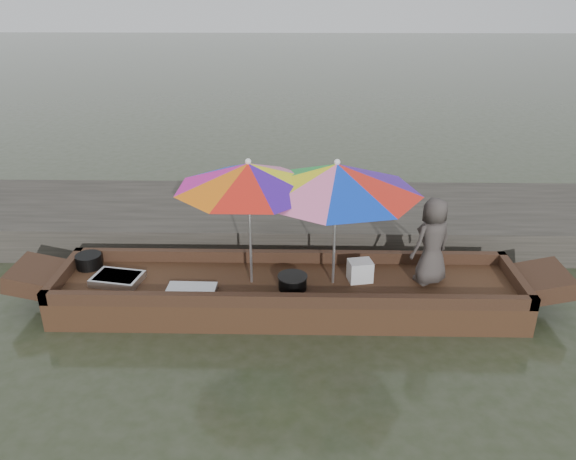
{
  "coord_description": "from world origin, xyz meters",
  "views": [
    {
      "loc": [
        0.12,
        -5.96,
        3.7
      ],
      "look_at": [
        0.0,
        0.1,
        1.0
      ],
      "focal_mm": 35.0,
      "sensor_mm": 36.0,
      "label": 1
    }
  ],
  "objects_px": {
    "tray_scallop": "(191,292)",
    "umbrella_stern": "(335,224)",
    "umbrella_bow": "(250,223)",
    "boat_hull": "(288,295)",
    "cooking_pot": "(89,261)",
    "tray_crayfish": "(118,279)",
    "vendor": "(432,241)",
    "charcoal_grill": "(293,283)",
    "supply_bag": "(360,271)"
  },
  "relations": [
    {
      "from": "tray_scallop",
      "to": "umbrella_stern",
      "type": "height_order",
      "value": "umbrella_stern"
    },
    {
      "from": "umbrella_bow",
      "to": "boat_hull",
      "type": "bearing_deg",
      "value": 0.0
    },
    {
      "from": "cooking_pot",
      "to": "tray_scallop",
      "type": "xyz_separation_m",
      "value": [
        1.41,
        -0.65,
        -0.06
      ]
    },
    {
      "from": "umbrella_stern",
      "to": "umbrella_bow",
      "type": "bearing_deg",
      "value": 180.0
    },
    {
      "from": "boat_hull",
      "to": "umbrella_bow",
      "type": "bearing_deg",
      "value": 180.0
    },
    {
      "from": "boat_hull",
      "to": "umbrella_bow",
      "type": "relative_size",
      "value": 3.27
    },
    {
      "from": "cooking_pot",
      "to": "umbrella_stern",
      "type": "xyz_separation_m",
      "value": [
        3.09,
        -0.35,
        0.69
      ]
    },
    {
      "from": "cooking_pot",
      "to": "tray_crayfish",
      "type": "bearing_deg",
      "value": -38.96
    },
    {
      "from": "vendor",
      "to": "umbrella_bow",
      "type": "height_order",
      "value": "umbrella_bow"
    },
    {
      "from": "cooking_pot",
      "to": "vendor",
      "type": "xyz_separation_m",
      "value": [
        4.25,
        -0.29,
        0.46
      ]
    },
    {
      "from": "tray_crayfish",
      "to": "vendor",
      "type": "relative_size",
      "value": 0.53
    },
    {
      "from": "charcoal_grill",
      "to": "boat_hull",
      "type": "bearing_deg",
      "value": 111.5
    },
    {
      "from": "cooking_pot",
      "to": "umbrella_bow",
      "type": "distance_m",
      "value": 2.24
    },
    {
      "from": "tray_scallop",
      "to": "umbrella_stern",
      "type": "relative_size",
      "value": 0.29
    },
    {
      "from": "tray_crayfish",
      "to": "tray_scallop",
      "type": "height_order",
      "value": "tray_crayfish"
    },
    {
      "from": "boat_hull",
      "to": "vendor",
      "type": "height_order",
      "value": "vendor"
    },
    {
      "from": "tray_crayfish",
      "to": "umbrella_stern",
      "type": "relative_size",
      "value": 0.29
    },
    {
      "from": "cooking_pot",
      "to": "tray_scallop",
      "type": "distance_m",
      "value": 1.56
    },
    {
      "from": "boat_hull",
      "to": "charcoal_grill",
      "type": "bearing_deg",
      "value": -68.5
    },
    {
      "from": "boat_hull",
      "to": "vendor",
      "type": "relative_size",
      "value": 5.15
    },
    {
      "from": "tray_crayfish",
      "to": "vendor",
      "type": "distance_m",
      "value": 3.81
    },
    {
      "from": "boat_hull",
      "to": "cooking_pot",
      "type": "relative_size",
      "value": 17.18
    },
    {
      "from": "boat_hull",
      "to": "charcoal_grill",
      "type": "xyz_separation_m",
      "value": [
        0.06,
        -0.15,
        0.25
      ]
    },
    {
      "from": "umbrella_stern",
      "to": "boat_hull",
      "type": "bearing_deg",
      "value": 180.0
    },
    {
      "from": "charcoal_grill",
      "to": "umbrella_bow",
      "type": "xyz_separation_m",
      "value": [
        -0.5,
        0.15,
        0.7
      ]
    },
    {
      "from": "vendor",
      "to": "boat_hull",
      "type": "bearing_deg",
      "value": -28.02
    },
    {
      "from": "supply_bag",
      "to": "cooking_pot",
      "type": "bearing_deg",
      "value": 175.38
    },
    {
      "from": "tray_crayfish",
      "to": "umbrella_stern",
      "type": "height_order",
      "value": "umbrella_stern"
    },
    {
      "from": "tray_scallop",
      "to": "charcoal_grill",
      "type": "relative_size",
      "value": 1.72
    },
    {
      "from": "tray_scallop",
      "to": "vendor",
      "type": "distance_m",
      "value": 2.9
    },
    {
      "from": "cooking_pot",
      "to": "umbrella_stern",
      "type": "relative_size",
      "value": 0.17
    },
    {
      "from": "charcoal_grill",
      "to": "vendor",
      "type": "xyz_separation_m",
      "value": [
        1.65,
        0.21,
        0.46
      ]
    },
    {
      "from": "vendor",
      "to": "umbrella_stern",
      "type": "bearing_deg",
      "value": -27.09
    },
    {
      "from": "charcoal_grill",
      "to": "umbrella_stern",
      "type": "distance_m",
      "value": 0.86
    },
    {
      "from": "cooking_pot",
      "to": "vendor",
      "type": "height_order",
      "value": "vendor"
    },
    {
      "from": "vendor",
      "to": "tray_scallop",
      "type": "bearing_deg",
      "value": -22.63
    },
    {
      "from": "cooking_pot",
      "to": "vendor",
      "type": "distance_m",
      "value": 4.28
    },
    {
      "from": "boat_hull",
      "to": "tray_scallop",
      "type": "relative_size",
      "value": 9.73
    },
    {
      "from": "supply_bag",
      "to": "umbrella_stern",
      "type": "height_order",
      "value": "umbrella_stern"
    },
    {
      "from": "charcoal_grill",
      "to": "umbrella_stern",
      "type": "xyz_separation_m",
      "value": [
        0.49,
        0.15,
        0.7
      ]
    },
    {
      "from": "cooking_pot",
      "to": "vendor",
      "type": "bearing_deg",
      "value": -3.87
    },
    {
      "from": "boat_hull",
      "to": "supply_bag",
      "type": "distance_m",
      "value": 0.93
    },
    {
      "from": "boat_hull",
      "to": "tray_scallop",
      "type": "xyz_separation_m",
      "value": [
        -1.13,
        -0.31,
        0.21
      ]
    },
    {
      "from": "cooking_pot",
      "to": "tray_crayfish",
      "type": "distance_m",
      "value": 0.61
    },
    {
      "from": "tray_crayfish",
      "to": "supply_bag",
      "type": "height_order",
      "value": "supply_bag"
    },
    {
      "from": "charcoal_grill",
      "to": "vendor",
      "type": "bearing_deg",
      "value": 7.2
    },
    {
      "from": "boat_hull",
      "to": "charcoal_grill",
      "type": "relative_size",
      "value": 16.73
    },
    {
      "from": "boat_hull",
      "to": "charcoal_grill",
      "type": "distance_m",
      "value": 0.3
    },
    {
      "from": "tray_scallop",
      "to": "umbrella_bow",
      "type": "xyz_separation_m",
      "value": [
        0.69,
        0.31,
        0.74
      ]
    },
    {
      "from": "tray_crayfish",
      "to": "umbrella_bow",
      "type": "bearing_deg",
      "value": 1.4
    }
  ]
}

